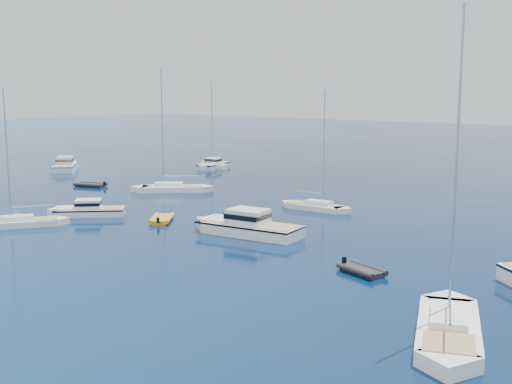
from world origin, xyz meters
TOP-DOWN VIEW (x-y plane):
  - motor_cruiser_left at (-11.25, 15.96)m, footprint 7.21×7.15m
  - motor_cruiser_centre at (5.69, 19.31)m, footprint 10.86×4.55m
  - motor_cruiser_far_l at (-43.03, 35.71)m, footprint 9.39×8.82m
  - motor_cruiser_horizon at (-27.28, 51.16)m, footprint 4.00×8.03m
  - sailboat_fore at (-11.81, 9.42)m, footprint 6.56×8.35m
  - sailboat_mid_r at (27.67, 8.29)m, footprint 6.98×11.53m
  - sailboat_mid_l at (-15.55, 31.32)m, footprint 9.42×8.61m
  - sailboat_centre at (4.11, 32.20)m, footprint 8.52×2.59m
  - sailboat_far_l at (-28.59, 52.86)m, footprint 9.21×6.75m
  - tender_yellow at (-3.79, 18.66)m, footprint 4.26×4.57m
  - tender_grey_near at (18.95, 15.25)m, footprint 3.87×2.86m
  - tender_grey_far at (-26.41, 27.73)m, footprint 4.61×3.41m
  - kayak_orange at (-15.78, 11.90)m, footprint 2.65×0.82m

SIDE VIEW (x-z plane):
  - motor_cruiser_left at x=-11.25m, z-range -1.02..1.02m
  - motor_cruiser_centre at x=5.69m, z-range -1.38..1.38m
  - motor_cruiser_far_l at x=-43.03m, z-range -1.30..1.30m
  - motor_cruiser_horizon at x=-27.28m, z-range -1.01..1.01m
  - sailboat_fore at x=-11.81m, z-range -6.28..6.28m
  - sailboat_mid_r at x=27.67m, z-range -8.28..8.28m
  - sailboat_mid_l at x=-15.55m, z-range -7.46..7.46m
  - sailboat_centre at x=4.11m, z-range -6.19..6.19m
  - sailboat_far_l at x=-28.59m, z-range -6.81..6.81m
  - tender_yellow at x=-3.79m, z-range -0.47..0.47m
  - tender_grey_near at x=18.95m, z-range -0.47..0.47m
  - tender_grey_far at x=-26.41m, z-range -0.47..0.47m
  - kayak_orange at x=-15.78m, z-range -0.15..0.15m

